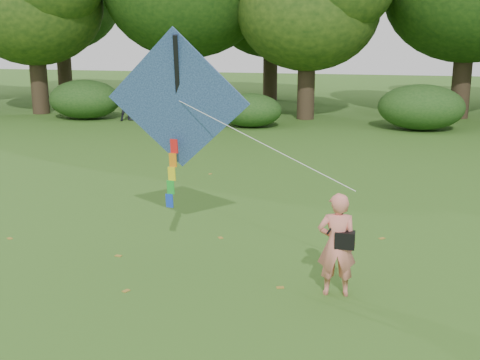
# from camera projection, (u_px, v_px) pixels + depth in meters

# --- Properties ---
(ground) EXTENTS (100.00, 100.00, 0.00)m
(ground) POSITION_uv_depth(u_px,v_px,m) (278.00, 318.00, 8.62)
(ground) COLOR #265114
(ground) RESTS_ON ground
(man_kite_flyer) EXTENTS (0.64, 0.47, 1.64)m
(man_kite_flyer) POSITION_uv_depth(u_px,v_px,m) (337.00, 245.00, 9.21)
(man_kite_flyer) COLOR #EF8070
(man_kite_flyer) RESTS_ON ground
(bystander_left) EXTENTS (0.98, 0.96, 1.59)m
(bystander_left) POSITION_uv_depth(u_px,v_px,m) (128.00, 103.00, 27.18)
(bystander_left) COLOR #2A2937
(bystander_left) RESTS_ON ground
(crossbody_bag) EXTENTS (0.43, 0.20, 0.68)m
(crossbody_bag) POSITION_uv_depth(u_px,v_px,m) (345.00, 239.00, 9.13)
(crossbody_bag) COLOR black
(crossbody_bag) RESTS_ON ground
(flying_kite) EXTENTS (4.53, 1.89, 3.29)m
(flying_kite) POSITION_uv_depth(u_px,v_px,m) (178.00, 102.00, 10.68)
(flying_kite) COLOR #2752AB
(flying_kite) RESTS_ON ground
(shrub_band) EXTENTS (39.15, 3.22, 1.88)m
(shrub_band) POSITION_uv_depth(u_px,v_px,m) (329.00, 108.00, 25.22)
(shrub_band) COLOR #264919
(shrub_band) RESTS_ON ground
(fallen_leaves) EXTENTS (11.85, 11.88, 0.01)m
(fallen_leaves) POSITION_uv_depth(u_px,v_px,m) (248.00, 272.00, 10.25)
(fallen_leaves) COLOR olive
(fallen_leaves) RESTS_ON ground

